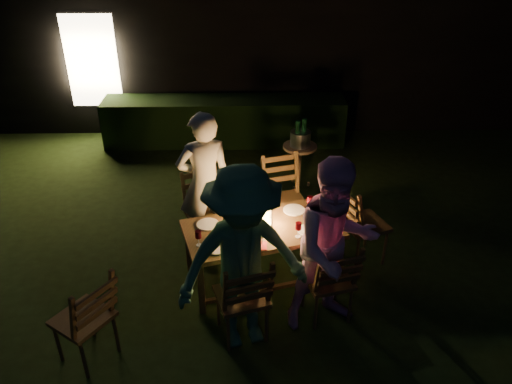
{
  "coord_description": "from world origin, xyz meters",
  "views": [
    {
      "loc": [
        -0.13,
        -4.54,
        3.7
      ],
      "look_at": [
        -0.02,
        0.17,
        0.99
      ],
      "focal_mm": 35.0,
      "sensor_mm": 36.0,
      "label": 1
    }
  ],
  "objects_px": {
    "bottle_table": "(240,220)",
    "bottle_bucket_b": "(304,134)",
    "chair_end": "(361,236)",
    "chair_far_right": "(285,212)",
    "chair_far_left": "(207,226)",
    "side_table": "(300,150)",
    "chair_near_right": "(328,293)",
    "person_house_side": "(204,183)",
    "ice_bucket": "(300,139)",
    "person_opp_left": "(243,261)",
    "lantern": "(265,212)",
    "bottle_bucket_a": "(297,137)",
    "chair_spare": "(87,332)",
    "dining_table": "(262,233)",
    "person_opp_right": "(335,247)",
    "chair_near_left": "(242,310)"
  },
  "relations": [
    {
      "from": "bottle_table",
      "to": "bottle_bucket_b",
      "type": "distance_m",
      "value": 2.44
    },
    {
      "from": "chair_end",
      "to": "chair_far_right",
      "type": "bearing_deg",
      "value": -142.81
    },
    {
      "from": "chair_far_left",
      "to": "bottle_bucket_b",
      "type": "bearing_deg",
      "value": -153.67
    },
    {
      "from": "side_table",
      "to": "bottle_bucket_b",
      "type": "xyz_separation_m",
      "value": [
        0.05,
        0.04,
        0.24
      ]
    },
    {
      "from": "chair_near_right",
      "to": "bottle_bucket_b",
      "type": "height_order",
      "value": "chair_near_right"
    },
    {
      "from": "person_house_side",
      "to": "ice_bucket",
      "type": "xyz_separation_m",
      "value": [
        1.28,
        1.49,
        -0.1
      ]
    },
    {
      "from": "person_house_side",
      "to": "person_opp_left",
      "type": "xyz_separation_m",
      "value": [
        0.45,
        -1.58,
        0.06
      ]
    },
    {
      "from": "chair_near_right",
      "to": "chair_far_left",
      "type": "relative_size",
      "value": 0.99
    },
    {
      "from": "lantern",
      "to": "bottle_bucket_a",
      "type": "distance_m",
      "value": 2.13
    },
    {
      "from": "person_opp_left",
      "to": "bottle_table",
      "type": "relative_size",
      "value": 6.75
    },
    {
      "from": "bottle_bucket_b",
      "to": "person_opp_left",
      "type": "bearing_deg",
      "value": -105.77
    },
    {
      "from": "chair_spare",
      "to": "person_house_side",
      "type": "relative_size",
      "value": 0.58
    },
    {
      "from": "chair_spare",
      "to": "ice_bucket",
      "type": "xyz_separation_m",
      "value": [
        2.26,
        3.27,
        0.47
      ]
    },
    {
      "from": "dining_table",
      "to": "side_table",
      "type": "height_order",
      "value": "dining_table"
    },
    {
      "from": "chair_far_left",
      "to": "lantern",
      "type": "relative_size",
      "value": 2.91
    },
    {
      "from": "chair_far_right",
      "to": "person_opp_right",
      "type": "distance_m",
      "value": 1.7
    },
    {
      "from": "person_house_side",
      "to": "bottle_bucket_a",
      "type": "bearing_deg",
      "value": -146.34
    },
    {
      "from": "person_opp_right",
      "to": "chair_end",
      "type": "bearing_deg",
      "value": 46.47
    },
    {
      "from": "bottle_bucket_a",
      "to": "chair_end",
      "type": "bearing_deg",
      "value": -71.16
    },
    {
      "from": "dining_table",
      "to": "bottle_bucket_a",
      "type": "distance_m",
      "value": 2.2
    },
    {
      "from": "chair_far_right",
      "to": "ice_bucket",
      "type": "distance_m",
      "value": 1.38
    },
    {
      "from": "side_table",
      "to": "ice_bucket",
      "type": "distance_m",
      "value": 0.19
    },
    {
      "from": "person_opp_right",
      "to": "lantern",
      "type": "bearing_deg",
      "value": 114.69
    },
    {
      "from": "person_house_side",
      "to": "chair_end",
      "type": "bearing_deg",
      "value": 153.91
    },
    {
      "from": "chair_end",
      "to": "person_opp_right",
      "type": "bearing_deg",
      "value": -47.54
    },
    {
      "from": "dining_table",
      "to": "chair_far_right",
      "type": "height_order",
      "value": "chair_far_right"
    },
    {
      "from": "side_table",
      "to": "bottle_bucket_a",
      "type": "height_order",
      "value": "bottle_bucket_a"
    },
    {
      "from": "dining_table",
      "to": "chair_near_right",
      "type": "distance_m",
      "value": 0.95
    },
    {
      "from": "chair_near_right",
      "to": "chair_far_right",
      "type": "distance_m",
      "value": 1.55
    },
    {
      "from": "chair_end",
      "to": "ice_bucket",
      "type": "xyz_separation_m",
      "value": [
        -0.56,
        1.82,
        0.45
      ]
    },
    {
      "from": "ice_bucket",
      "to": "side_table",
      "type": "bearing_deg",
      "value": 180.0
    },
    {
      "from": "chair_spare",
      "to": "bottle_bucket_a",
      "type": "xyz_separation_m",
      "value": [
        2.21,
        3.23,
        0.52
      ]
    },
    {
      "from": "chair_far_right",
      "to": "chair_spare",
      "type": "distance_m",
      "value": 2.8
    },
    {
      "from": "bottle_bucket_b",
      "to": "chair_near_left",
      "type": "bearing_deg",
      "value": -106.22
    },
    {
      "from": "person_opp_right",
      "to": "ice_bucket",
      "type": "distance_m",
      "value": 2.82
    },
    {
      "from": "bottle_table",
      "to": "chair_far_left",
      "type": "bearing_deg",
      "value": 120.82
    },
    {
      "from": "dining_table",
      "to": "bottle_table",
      "type": "relative_size",
      "value": 6.54
    },
    {
      "from": "person_opp_right",
      "to": "person_opp_left",
      "type": "relative_size",
      "value": 0.96
    },
    {
      "from": "bottle_table",
      "to": "chair_spare",
      "type": "bearing_deg",
      "value": -143.28
    },
    {
      "from": "ice_bucket",
      "to": "bottle_bucket_b",
      "type": "relative_size",
      "value": 0.94
    },
    {
      "from": "chair_near_left",
      "to": "bottle_bucket_b",
      "type": "distance_m",
      "value": 3.23
    },
    {
      "from": "chair_far_left",
      "to": "chair_end",
      "type": "bearing_deg",
      "value": 147.57
    },
    {
      "from": "chair_far_right",
      "to": "person_house_side",
      "type": "distance_m",
      "value": 1.15
    },
    {
      "from": "chair_end",
      "to": "bottle_bucket_b",
      "type": "height_order",
      "value": "chair_end"
    },
    {
      "from": "chair_far_right",
      "to": "person_house_side",
      "type": "bearing_deg",
      "value": -2.45
    },
    {
      "from": "lantern",
      "to": "person_house_side",
      "type": "bearing_deg",
      "value": 139.07
    },
    {
      "from": "chair_near_right",
      "to": "ice_bucket",
      "type": "height_order",
      "value": "chair_near_right"
    },
    {
      "from": "side_table",
      "to": "chair_end",
      "type": "bearing_deg",
      "value": -72.98
    },
    {
      "from": "chair_near_left",
      "to": "side_table",
      "type": "relative_size",
      "value": 1.56
    },
    {
      "from": "chair_near_left",
      "to": "bottle_table",
      "type": "xyz_separation_m",
      "value": [
        -0.02,
        0.8,
        0.52
      ]
    }
  ]
}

